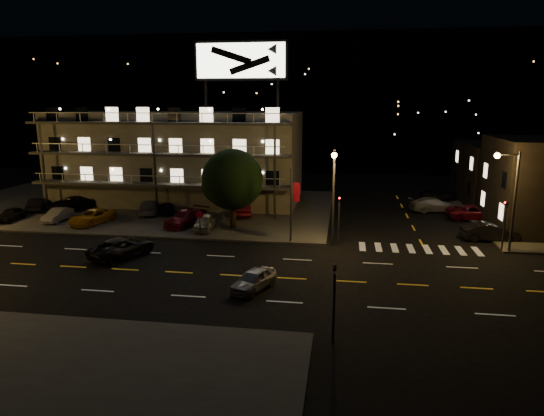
# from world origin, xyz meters

# --- Properties ---
(ground) EXTENTS (140.00, 140.00, 0.00)m
(ground) POSITION_xyz_m (0.00, 0.00, 0.00)
(ground) COLOR black
(ground) RESTS_ON ground
(curb_nw) EXTENTS (44.00, 24.00, 0.15)m
(curb_nw) POSITION_xyz_m (-14.00, 20.00, 0.07)
(curb_nw) COLOR #3D3D3A
(curb_nw) RESTS_ON ground
(motel) EXTENTS (28.00, 13.80, 18.10)m
(motel) POSITION_xyz_m (-9.94, 23.88, 5.34)
(motel) COLOR gray
(motel) RESTS_ON ground
(side_bldg_back) EXTENTS (14.06, 12.00, 7.00)m
(side_bldg_back) POSITION_xyz_m (29.99, 28.00, 3.50)
(side_bldg_back) COLOR black
(side_bldg_back) RESTS_ON ground
(hill_backdrop) EXTENTS (120.00, 25.00, 24.00)m
(hill_backdrop) POSITION_xyz_m (-5.94, 68.78, 11.55)
(hill_backdrop) COLOR black
(hill_backdrop) RESTS_ON ground
(streetlight_nc) EXTENTS (0.44, 1.92, 8.00)m
(streetlight_nc) POSITION_xyz_m (8.50, 7.94, 4.96)
(streetlight_nc) COLOR #2D2D30
(streetlight_nc) RESTS_ON ground
(streetlight_ne) EXTENTS (1.92, 0.44, 8.00)m
(streetlight_ne) POSITION_xyz_m (22.14, 8.30, 4.96)
(streetlight_ne) COLOR #2D2D30
(streetlight_ne) RESTS_ON ground
(signal_nw) EXTENTS (0.20, 0.27, 4.60)m
(signal_nw) POSITION_xyz_m (9.00, 8.50, 2.57)
(signal_nw) COLOR #2D2D30
(signal_nw) RESTS_ON ground
(signal_sw) EXTENTS (0.20, 0.27, 4.60)m
(signal_sw) POSITION_xyz_m (9.00, -8.50, 2.57)
(signal_sw) COLOR #2D2D30
(signal_sw) RESTS_ON ground
(signal_ne) EXTENTS (0.27, 0.20, 4.60)m
(signal_ne) POSITION_xyz_m (22.00, 8.50, 2.57)
(signal_ne) COLOR #2D2D30
(signal_ne) RESTS_ON ground
(banner_north) EXTENTS (0.83, 0.16, 6.40)m
(banner_north) POSITION_xyz_m (5.09, 8.40, 3.43)
(banner_north) COLOR #2D2D30
(banner_north) RESTS_ON ground
(stop_sign) EXTENTS (0.91, 0.11, 2.61)m
(stop_sign) POSITION_xyz_m (-3.00, 8.57, 1.71)
(stop_sign) COLOR #2D2D30
(stop_sign) RESTS_ON ground
(tree) EXTENTS (5.89, 5.67, 7.41)m
(tree) POSITION_xyz_m (-0.91, 12.13, 4.55)
(tree) COLOR black
(tree) RESTS_ON curb_nw
(lot_car_0) EXTENTS (1.65, 3.78, 1.27)m
(lot_car_0) POSITION_xyz_m (-23.30, 11.46, 0.78)
(lot_car_0) COLOR black
(lot_car_0) RESTS_ON curb_nw
(lot_car_1) EXTENTS (1.41, 3.85, 1.26)m
(lot_car_1) POSITION_xyz_m (-18.59, 11.96, 0.78)
(lot_car_1) COLOR #939297
(lot_car_1) RESTS_ON curb_nw
(lot_car_2) EXTENTS (3.54, 5.34, 1.36)m
(lot_car_2) POSITION_xyz_m (-14.67, 11.48, 0.83)
(lot_car_2) COLOR #C28112
(lot_car_2) RESTS_ON curb_nw
(lot_car_3) EXTENTS (3.72, 5.56, 1.50)m
(lot_car_3) POSITION_xyz_m (-5.50, 12.28, 0.90)
(lot_car_3) COLOR #5D0D18
(lot_car_3) RESTS_ON curb_nw
(lot_car_4) EXTENTS (2.07, 4.26, 1.40)m
(lot_car_4) POSITION_xyz_m (-3.32, 10.97, 0.85)
(lot_car_4) COLOR #939297
(lot_car_4) RESTS_ON curb_nw
(lot_car_5) EXTENTS (2.72, 4.35, 1.35)m
(lot_car_5) POSITION_xyz_m (-23.41, 16.01, 0.83)
(lot_car_5) COLOR black
(lot_car_5) RESTS_ON curb_nw
(lot_car_6) EXTENTS (4.50, 5.90, 1.49)m
(lot_car_6) POSITION_xyz_m (-19.43, 17.35, 0.89)
(lot_car_6) COLOR black
(lot_car_6) RESTS_ON curb_nw
(lot_car_7) EXTENTS (3.46, 5.29, 1.43)m
(lot_car_7) POSITION_xyz_m (-10.97, 16.42, 0.86)
(lot_car_7) COLOR #939297
(lot_car_7) RESTS_ON curb_nw
(lot_car_8) EXTENTS (2.92, 4.05, 1.28)m
(lot_car_8) POSITION_xyz_m (-9.00, 16.66, 0.79)
(lot_car_8) COLOR black
(lot_car_8) RESTS_ON curb_nw
(lot_car_9) EXTENTS (2.41, 4.48, 1.40)m
(lot_car_9) POSITION_xyz_m (-0.93, 17.14, 0.85)
(lot_car_9) COLOR #5D0D18
(lot_car_9) RESTS_ON curb_nw
(side_car_0) EXTENTS (4.77, 1.89, 1.54)m
(side_car_0) POSITION_xyz_m (21.87, 11.58, 0.77)
(side_car_0) COLOR black
(side_car_0) RESTS_ON ground
(side_car_1) EXTENTS (5.39, 2.79, 1.45)m
(side_car_1) POSITION_xyz_m (22.45, 19.39, 0.73)
(side_car_1) COLOR #5D0D18
(side_car_1) RESTS_ON ground
(side_car_2) EXTENTS (5.60, 3.63, 1.51)m
(side_car_2) POSITION_xyz_m (19.05, 22.67, 0.75)
(side_car_2) COLOR #939297
(side_car_2) RESTS_ON ground
(side_car_3) EXTENTS (4.24, 1.71, 1.44)m
(side_car_3) POSITION_xyz_m (20.69, 28.89, 0.72)
(side_car_3) COLOR black
(side_car_3) RESTS_ON ground
(road_car_east) EXTENTS (2.89, 4.17, 1.32)m
(road_car_east) POSITION_xyz_m (3.79, -2.30, 0.66)
(road_car_east) COLOR #939297
(road_car_east) RESTS_ON ground
(road_car_west) EXTENTS (4.45, 5.92, 1.49)m
(road_car_west) POSITION_xyz_m (-7.48, 2.82, 0.75)
(road_car_west) COLOR black
(road_car_west) RESTS_ON ground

